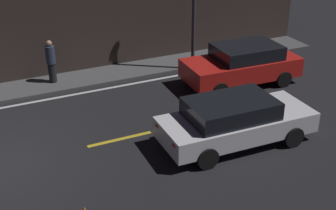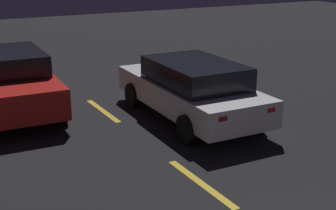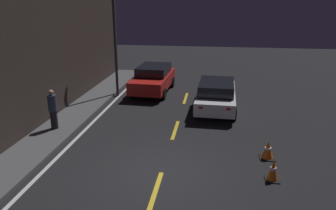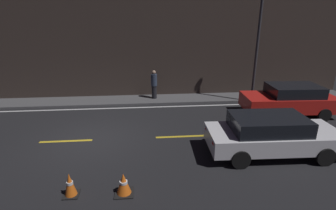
{
  "view_description": "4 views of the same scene",
  "coord_description": "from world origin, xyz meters",
  "views": [
    {
      "loc": [
        -0.36,
        -11.45,
        7.06
      ],
      "look_at": [
        4.84,
        -0.5,
        1.07
      ],
      "focal_mm": 50.0,
      "sensor_mm": 36.0,
      "label": 1
    },
    {
      "loc": [
        -2.48,
        3.97,
        3.65
      ],
      "look_at": [
        4.61,
        0.02,
        1.09
      ],
      "focal_mm": 50.0,
      "sensor_mm": 36.0,
      "label": 2
    },
    {
      "loc": [
        -8.85,
        -1.5,
        5.15
      ],
      "look_at": [
        3.76,
        0.34,
        0.97
      ],
      "focal_mm": 35.0,
      "sensor_mm": 36.0,
      "label": 3
    },
    {
      "loc": [
        2.13,
        -9.48,
        4.65
      ],
      "look_at": [
        3.01,
        0.21,
        1.29
      ],
      "focal_mm": 28.0,
      "sensor_mm": 36.0,
      "label": 4
    }
  ],
  "objects": [
    {
      "name": "lane_dash_c",
      "position": [
        -1.0,
        0.0,
        0.0
      ],
      "size": [
        2.0,
        0.14,
        0.01
      ],
      "color": "gold",
      "rests_on": "ground"
    },
    {
      "name": "lane_dash_d",
      "position": [
        3.5,
        0.0,
        0.0
      ],
      "size": [
        2.0,
        0.14,
        0.01
      ],
      "color": "gold",
      "rests_on": "ground"
    },
    {
      "name": "traffic_cone_mid",
      "position": [
        1.47,
        -3.38,
        0.31
      ],
      "size": [
        0.51,
        0.51,
        0.63
      ],
      "color": "black",
      "rests_on": "ground"
    },
    {
      "name": "raised_curb",
      "position": [
        0.0,
        4.72,
        0.07
      ],
      "size": [
        28.0,
        1.61,
        0.14
      ],
      "color": "#4C4C4F",
      "rests_on": "ground"
    },
    {
      "name": "lane_dash_e",
      "position": [
        8.0,
        0.0,
        0.0
      ],
      "size": [
        2.0,
        0.14,
        0.01
      ],
      "color": "gold",
      "rests_on": "ground"
    },
    {
      "name": "ground_plane",
      "position": [
        0.0,
        0.0,
        0.0
      ],
      "size": [
        56.0,
        56.0,
        0.0
      ],
      "primitive_type": "plane",
      "color": "black"
    },
    {
      "name": "street_lamp",
      "position": [
        7.94,
        3.77,
        3.24
      ],
      "size": [
        0.28,
        0.28,
        5.76
      ],
      "color": "#333338",
      "rests_on": "ground"
    },
    {
      "name": "taxi_red",
      "position": [
        9.05,
        1.96,
        0.79
      ],
      "size": [
        4.35,
        2.1,
        1.49
      ],
      "rotation": [
        0.0,
        0.0,
        3.1
      ],
      "color": "red",
      "rests_on": "ground"
    },
    {
      "name": "sedan_white",
      "position": [
        6.43,
        -1.61,
        0.75
      ],
      "size": [
        4.55,
        2.01,
        1.41
      ],
      "rotation": [
        0.0,
        0.0,
        -0.03
      ],
      "color": "silver",
      "rests_on": "ground"
    },
    {
      "name": "traffic_cone_near",
      "position": [
        0.04,
        -3.32,
        0.33
      ],
      "size": [
        0.42,
        0.42,
        0.68
      ],
      "color": "black",
      "rests_on": "ground"
    },
    {
      "name": "lane_solid_kerb",
      "position": [
        0.0,
        3.67,
        0.0
      ],
      "size": [
        25.2,
        0.14,
        0.01
      ],
      "color": "silver",
      "rests_on": "ground"
    },
    {
      "name": "pedestrian",
      "position": [
        2.64,
        4.8,
        0.95
      ],
      "size": [
        0.34,
        0.34,
        1.61
      ],
      "color": "black",
      "rests_on": "raised_curb"
    }
  ]
}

